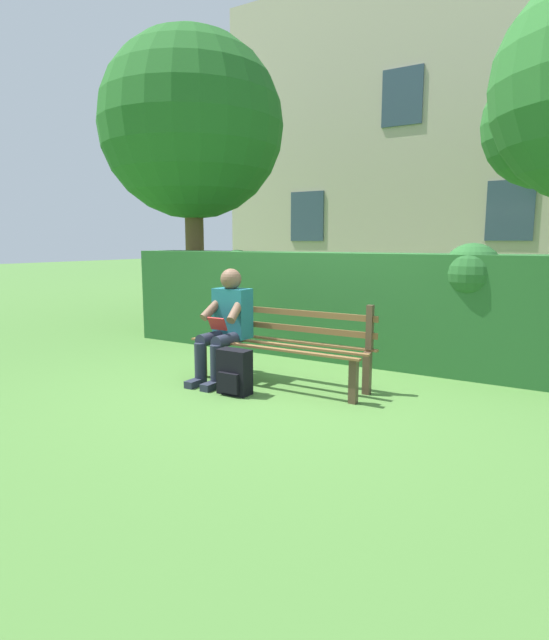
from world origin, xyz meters
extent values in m
plane|color=#477533|center=(0.00, 0.00, 0.00)|extent=(60.00, 60.00, 0.00)
cube|color=#4C3828|center=(-0.86, 0.16, 0.20)|extent=(0.07, 0.07, 0.41)
cube|color=#4C3828|center=(0.86, 0.16, 0.20)|extent=(0.07, 0.07, 0.41)
cube|color=#4C3828|center=(-0.86, -0.16, 0.20)|extent=(0.07, 0.07, 0.41)
cube|color=#4C3828|center=(0.86, -0.16, 0.20)|extent=(0.07, 0.07, 0.41)
cube|color=brown|center=(0.00, -0.21, 0.42)|extent=(1.89, 0.06, 0.02)
cube|color=brown|center=(0.00, 0.00, 0.42)|extent=(1.89, 0.06, 0.02)
cube|color=brown|center=(0.00, 0.21, 0.42)|extent=(1.89, 0.06, 0.02)
cube|color=#4C3828|center=(-0.86, -0.20, 0.64)|extent=(0.06, 0.06, 0.42)
cube|color=#4C3828|center=(0.86, -0.20, 0.64)|extent=(0.06, 0.06, 0.42)
cube|color=brown|center=(0.00, -0.20, 0.56)|extent=(1.89, 0.02, 0.06)
cube|color=brown|center=(0.00, -0.20, 0.72)|extent=(1.89, 0.02, 0.06)
cube|color=#1E6672|center=(0.59, -0.02, 0.69)|extent=(0.38, 0.22, 0.52)
sphere|color=brown|center=(0.59, 0.00, 1.04)|extent=(0.22, 0.22, 0.22)
cylinder|color=#232838|center=(0.49, 0.19, 0.45)|extent=(0.13, 0.42, 0.13)
cylinder|color=#232838|center=(0.69, 0.19, 0.45)|extent=(0.13, 0.42, 0.13)
cylinder|color=#232838|center=(0.49, 0.40, 0.21)|extent=(0.12, 0.12, 0.43)
cylinder|color=#232838|center=(0.69, 0.40, 0.21)|extent=(0.12, 0.12, 0.43)
cube|color=#232838|center=(0.49, 0.48, 0.04)|extent=(0.10, 0.24, 0.07)
cube|color=#232838|center=(0.69, 0.48, 0.04)|extent=(0.10, 0.24, 0.07)
cylinder|color=brown|center=(0.44, 0.12, 0.75)|extent=(0.14, 0.32, 0.26)
cylinder|color=brown|center=(0.74, 0.12, 0.75)|extent=(0.14, 0.32, 0.26)
cube|color=#B22626|center=(0.59, 0.24, 0.61)|extent=(0.20, 0.07, 0.13)
cube|color=#265B28|center=(0.19, -1.47, 0.65)|extent=(5.72, 0.70, 1.30)
sphere|color=#265B28|center=(-1.53, -1.37, 1.10)|extent=(0.63, 0.63, 0.63)
sphere|color=#265B28|center=(1.61, -1.54, 1.04)|extent=(0.56, 0.56, 0.56)
cylinder|color=brown|center=(3.19, -2.50, 1.24)|extent=(0.31, 0.31, 2.48)
sphere|color=#236023|center=(3.19, -2.50, 3.31)|extent=(3.01, 3.01, 3.01)
sphere|color=#236023|center=(3.94, -2.95, 3.01)|extent=(1.81, 1.81, 1.81)
cube|color=#BCAD93|center=(1.17, -8.61, 3.66)|extent=(9.20, 2.98, 7.32)
cube|color=#334756|center=(-1.13, -7.10, 2.05)|extent=(0.90, 0.04, 1.20)
cube|color=#334756|center=(3.47, -7.10, 2.05)|extent=(0.90, 0.04, 1.20)
cube|color=#334756|center=(1.17, -7.10, 4.54)|extent=(0.90, 0.04, 1.20)
cube|color=black|center=(0.21, 0.48, 0.21)|extent=(0.31, 0.16, 0.43)
cube|color=black|center=(0.21, 0.58, 0.13)|extent=(0.22, 0.04, 0.19)
cylinder|color=black|center=(0.11, 0.39, 0.24)|extent=(0.04, 0.04, 0.26)
cylinder|color=black|center=(0.30, 0.39, 0.24)|extent=(0.04, 0.04, 0.26)
sphere|color=#2D702D|center=(-1.91, -4.38, 3.12)|extent=(1.87, 1.87, 1.87)
camera|label=1|loc=(-2.57, 4.28, 1.43)|focal=28.68mm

